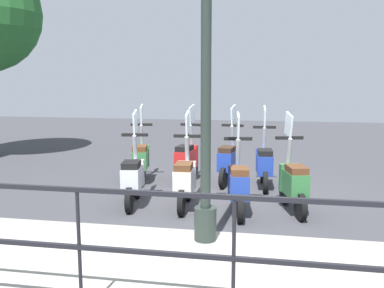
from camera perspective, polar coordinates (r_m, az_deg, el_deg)
The scene contains 12 objects.
ground_plane at distance 7.56m, azimuth 3.48°, elevation -7.09°, with size 28.00×28.00×0.00m, color #38383D.
promenade_walkway at distance 4.61m, azimuth -1.39°, elevation -16.75°, with size 2.20×20.00×0.15m.
fence_railing at distance 3.35m, azimuth -5.14°, elevation -11.62°, with size 0.04×16.03×1.07m.
lamp_post_near at distance 4.88m, azimuth 1.89°, elevation 10.75°, with size 0.26×0.90×4.66m.
scooter_near_0 at distance 6.79m, azimuth 13.33°, elevation -4.92°, with size 1.21×0.52×1.54m.
scooter_near_1 at distance 6.55m, azimuth 6.22°, elevation -5.24°, with size 1.23×0.45×1.54m.
scooter_near_2 at distance 6.82m, azimuth -0.95°, elevation -4.63°, with size 1.23×0.44×1.54m.
scooter_near_3 at distance 7.03m, azimuth -7.88°, elevation -4.31°, with size 1.23×0.46×1.54m.
scooter_far_0 at distance 8.19m, azimuth 9.63°, elevation -2.50°, with size 1.23×0.44×1.54m.
scooter_far_1 at distance 8.42m, azimuth 4.92°, elevation -2.09°, with size 1.23×0.46×1.54m.
scooter_far_2 at distance 8.53m, azimuth -0.69°, elevation -1.92°, with size 1.23×0.45×1.54m.
scooter_far_3 at distance 8.59m, azimuth -6.85°, elevation -1.91°, with size 1.22×0.49×1.54m.
Camera 1 is at (-7.23, -0.85, 2.06)m, focal length 40.00 mm.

